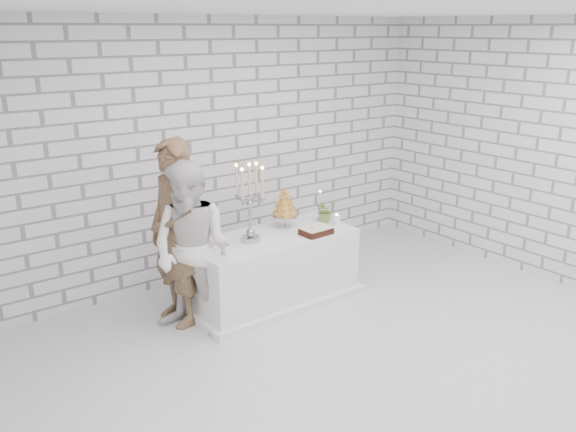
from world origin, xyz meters
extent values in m
cube|color=silver|center=(0.00, 0.00, 0.00)|extent=(6.00, 5.00, 0.01)
cube|color=white|center=(0.00, 0.00, 3.00)|extent=(6.00, 5.00, 0.01)
cube|color=white|center=(0.00, 2.50, 1.50)|extent=(6.00, 0.01, 3.00)
cube|color=white|center=(3.00, 0.00, 1.50)|extent=(0.01, 5.00, 3.00)
cube|color=white|center=(0.05, 1.43, 0.38)|extent=(1.80, 0.80, 0.75)
imported|color=#523924|center=(-0.98, 1.63, 0.94)|extent=(0.50, 0.72, 1.88)
imported|color=white|center=(-0.96, 1.32, 0.85)|extent=(0.97, 1.04, 1.71)
cube|color=black|center=(0.45, 1.19, 0.79)|extent=(0.32, 0.24, 0.08)
cylinder|color=white|center=(0.83, 1.28, 0.81)|extent=(0.10, 0.10, 0.12)
cylinder|color=beige|center=(0.83, 1.57, 0.91)|extent=(0.06, 0.06, 0.32)
imported|color=#53803A|center=(0.82, 1.46, 0.88)|extent=(0.26, 0.24, 0.27)
camera|label=1|loc=(-3.43, -3.42, 2.86)|focal=37.19mm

